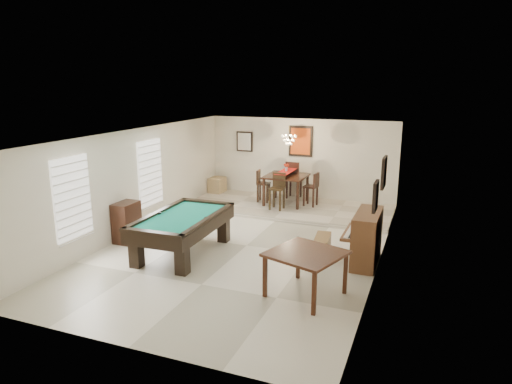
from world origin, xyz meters
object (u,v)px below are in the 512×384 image
Objects in this scene: pool_table at (183,235)px; flower_vase at (286,167)px; upright_piano at (361,237)px; corner_bench at (217,185)px; dining_table at (286,187)px; dining_chair_south at (277,192)px; square_table at (306,274)px; apothecary_chest at (127,222)px; dining_chair_west at (264,186)px; piano_bench at (322,246)px; chandelier at (289,136)px; dining_chair_north at (294,180)px; dining_chair_east at (311,189)px.

flower_vase reaches higher than pool_table.
upright_piano reaches higher than corner_bench.
dining_chair_south reaches higher than dining_table.
dining_table is (-2.09, 5.45, 0.21)m from square_table.
dining_chair_west reaches higher than apothecary_chest.
pool_table is 3.23m from square_table.
apothecary_chest is at bearing -172.43° from upright_piano.
upright_piano is 3.99m from dining_chair_south.
upright_piano is 4.93m from dining_chair_west.
upright_piano is 4.55m from flower_vase.
dining_table is (2.61, 4.26, 0.13)m from apothecary_chest.
dining_table is 2.64m from corner_bench.
pool_table is at bearing -161.79° from piano_bench.
upright_piano is 4.48m from chandelier.
pool_table is 3.86m from dining_chair_south.
dining_chair_north reaches higher than dining_chair_west.
upright_piano is at bearing -4.11° from piano_bench.
apothecary_chest is at bearing -123.39° from dining_chair_south.
upright_piano is 0.89m from piano_bench.
corner_bench is 3.39m from chandelier.
dining_chair_east reaches higher than piano_bench.
dining_chair_north is 2.63m from corner_bench.
dining_chair_south is at bearing -115.90° from chandelier.
apothecary_chest is 4.81m from corner_bench.
pool_table is at bearing -102.42° from flower_vase.
dining_table reaches higher than piano_bench.
dining_table is 4.80× the size of flower_vase.
chandelier is at bearing 128.74° from upright_piano.
dining_table is 1.14× the size of dining_chair_south.
apothecary_chest is 1.60× the size of chandelier.
corner_bench is (-2.57, 0.54, -0.87)m from flower_vase.
flower_vase is 0.90m from dining_chair_north.
square_table is 6.08m from dining_chair_west.
dining_chair_west is at bearing 117.37° from square_table.
upright_piano reaches higher than apothecary_chest.
square_table is at bearing -19.29° from pool_table.
dining_chair_east is 1.72m from chandelier.
dining_chair_east is (0.76, 0.02, -0.61)m from flower_vase.
piano_bench is (-0.83, 0.06, -0.33)m from upright_piano.
dining_chair_north is (0.03, 0.73, -0.52)m from flower_vase.
dining_chair_west is (-2.64, 3.44, 0.39)m from piano_bench.
square_table is 1.97m from piano_bench.
piano_bench is at bearing -41.80° from corner_bench.
dining_table is at bearing -92.60° from dining_chair_west.
square_table is 5.79m from chandelier.
pool_table is 4.26× the size of chandelier.
chandelier is at bearing 66.56° from dining_chair_south.
dining_table is at bearing 117.29° from chandelier.
dining_chair_south is 0.89× the size of dining_chair_north.
pool_table is 4.63m from flower_vase.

